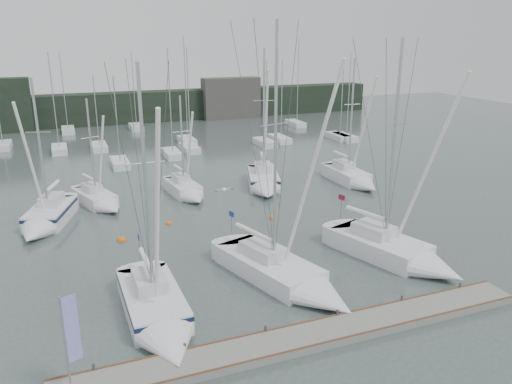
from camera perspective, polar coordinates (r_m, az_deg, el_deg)
ground at (r=29.24m, az=1.68°, el=-11.42°), size 160.00×160.00×0.00m
dock at (r=25.29m, az=6.31°, el=-16.09°), size 24.00×2.00×0.40m
far_treeline at (r=86.86m, az=-14.77°, el=9.31°), size 90.00×4.00×5.00m
far_building_right at (r=88.73m, az=-2.88°, el=10.67°), size 10.00×3.00×7.00m
mast_forest at (r=66.92m, az=-14.50°, el=5.23°), size 51.47×27.91×13.98m
sailboat_near_left at (r=26.33m, az=-11.00°, el=-13.84°), size 3.03×9.44×14.00m
sailboat_near_center at (r=29.45m, az=4.35°, el=-10.04°), size 6.00×10.78×16.05m
sailboat_near_right at (r=33.65m, az=16.59°, el=-7.00°), size 5.93×9.79×15.09m
sailboat_mid_a at (r=41.39m, az=-22.98°, el=-2.96°), size 5.00×8.39×12.06m
sailboat_mid_b at (r=44.67m, az=-17.28°, el=-1.05°), size 4.34×7.22×9.87m
sailboat_mid_c at (r=45.64m, az=-7.83°, el=0.02°), size 2.98×6.82×9.77m
sailboat_mid_d at (r=47.50m, az=0.97°, el=1.05°), size 5.21×8.78×13.88m
sailboat_mid_e at (r=49.96m, az=11.15°, el=1.47°), size 2.58×7.95×12.90m
buoy_a at (r=39.69m, az=-9.93°, el=-3.61°), size 0.51×0.51×0.51m
buoy_b at (r=40.28m, az=1.81°, el=-3.02°), size 0.51×0.51×0.51m
buoy_c at (r=37.32m, az=-15.10°, el=-5.38°), size 0.68×0.68×0.68m
dock_banner at (r=21.55m, az=-20.52°, el=-15.04°), size 0.63×0.26×4.33m
seagull at (r=27.62m, az=-3.66°, el=0.30°), size 0.98×0.45×0.19m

